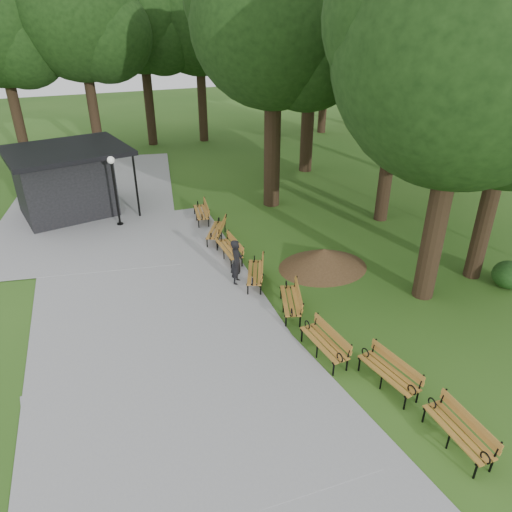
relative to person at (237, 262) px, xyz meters
name	(u,v)px	position (x,y,z in m)	size (l,w,h in m)	color
ground	(294,332)	(0.67, -3.39, -0.85)	(100.00, 100.00, 0.00)	#2C5819
path	(146,307)	(-3.33, -0.39, -0.82)	(12.00, 38.00, 0.06)	#99999C
person	(237,262)	(0.00, 0.00, 0.00)	(0.62, 0.41, 1.70)	black
kiosk	(64,182)	(-5.37, 9.08, 0.76)	(5.13, 4.46, 3.21)	black
lamp_post	(113,177)	(-3.28, 6.76, 1.46)	(0.32, 0.32, 3.22)	black
dirt_mound	(323,258)	(3.45, -0.11, -0.46)	(2.91, 2.91, 0.78)	#47301C
bench_0	(458,431)	(2.22, -8.55, -0.41)	(1.90, 0.64, 0.88)	#B07228
bench_1	(388,373)	(1.91, -6.38, -0.41)	(1.90, 0.64, 0.88)	#B07228
bench_2	(324,343)	(0.96, -4.69, -0.41)	(1.90, 0.64, 0.88)	#B07228
bench_3	(290,301)	(0.99, -2.38, -0.41)	(1.90, 0.64, 0.88)	#B07228
bench_4	(255,273)	(0.60, -0.26, -0.41)	(1.90, 0.64, 0.88)	#B07228
bench_5	(229,249)	(0.32, 1.85, -0.41)	(1.90, 0.64, 0.88)	#B07228
bench_6	(216,230)	(0.37, 3.71, -0.41)	(1.90, 0.64, 0.88)	#B07228
bench_7	(201,212)	(0.31, 5.90, -0.41)	(1.90, 0.64, 0.88)	#B07228
lawn_tree_0	(469,55)	(5.70, -3.11, 6.82)	(7.44, 7.44, 11.43)	black
lawn_tree_1	(403,44)	(8.21, 3.04, 6.70)	(6.55, 6.55, 10.86)	black
lawn_tree_2	(274,23)	(4.18, 6.67, 7.38)	(7.28, 7.28, 11.92)	black
lawn_tree_5	(479,42)	(14.05, 5.02, 6.53)	(5.78, 5.78, 10.32)	black
tree_backdrop	(240,20)	(7.23, 19.56, 7.26)	(37.06, 9.84, 16.21)	black
shrub_1	(506,287)	(8.84, -3.75, -0.85)	(1.15, 1.15, 0.97)	#193D14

